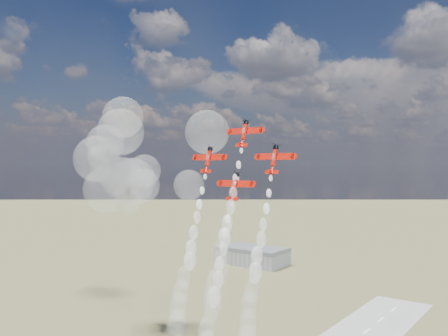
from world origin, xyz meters
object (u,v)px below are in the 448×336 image
plane_lead (244,133)px  plane_left (208,159)px  plane_slot (235,186)px  hangar (253,256)px  plane_right (274,159)px

plane_lead → plane_left: (-12.32, -2.61, -8.22)m
plane_slot → hangar: bearing=121.4°
plane_lead → plane_right: bearing=-11.9°
plane_lead → plane_right: plane_lead is taller
plane_right → plane_slot: size_ratio=1.00×
hangar → plane_slot: 223.54m
plane_left → plane_slot: (12.32, -2.61, -8.22)m
plane_left → hangar: bearing=118.9°
plane_lead → plane_left: 15.04m
plane_lead → plane_slot: plane_lead is taller
plane_lead → plane_left: bearing=-168.1°
hangar → plane_slot: (111.91, -183.02, 62.87)m
plane_slot → plane_left: bearing=168.1°
plane_left → plane_right: (24.64, 0.00, 0.00)m
plane_lead → plane_left: size_ratio=1.00×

